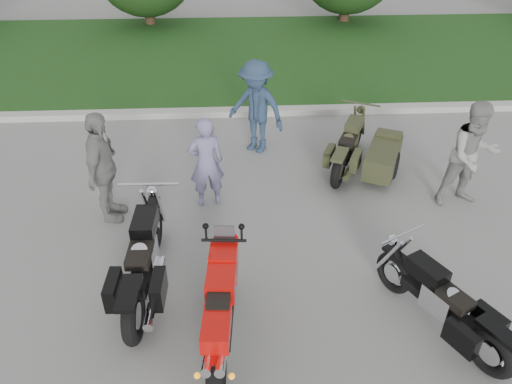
{
  "coord_description": "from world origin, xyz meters",
  "views": [
    {
      "loc": [
        -0.17,
        -4.9,
        5.13
      ],
      "look_at": [
        0.17,
        1.5,
        0.8
      ],
      "focal_mm": 35.0,
      "sensor_mm": 36.0,
      "label": 1
    }
  ],
  "objects_px": {
    "cruiser_sidecar": "(368,154)",
    "person_denim": "(256,107)",
    "person_stripe": "(206,163)",
    "sportbike_red": "(221,309)",
    "cruiser_left": "(143,264)",
    "cruiser_right": "(446,307)",
    "person_back": "(103,169)",
    "person_grey": "(472,155)"
  },
  "relations": [
    {
      "from": "cruiser_sidecar",
      "to": "person_denim",
      "type": "height_order",
      "value": "person_denim"
    },
    {
      "from": "person_stripe",
      "to": "person_denim",
      "type": "distance_m",
      "value": 2.12
    },
    {
      "from": "sportbike_red",
      "to": "person_stripe",
      "type": "bearing_deg",
      "value": 99.06
    },
    {
      "from": "sportbike_red",
      "to": "cruiser_left",
      "type": "xyz_separation_m",
      "value": [
        -1.06,
        0.95,
        -0.09
      ]
    },
    {
      "from": "cruiser_left",
      "to": "cruiser_sidecar",
      "type": "distance_m",
      "value": 4.88
    },
    {
      "from": "cruiser_right",
      "to": "person_stripe",
      "type": "distance_m",
      "value": 4.35
    },
    {
      "from": "cruiser_right",
      "to": "person_denim",
      "type": "relative_size",
      "value": 1.05
    },
    {
      "from": "person_stripe",
      "to": "person_back",
      "type": "xyz_separation_m",
      "value": [
        -1.63,
        -0.33,
        0.14
      ]
    },
    {
      "from": "sportbike_red",
      "to": "cruiser_right",
      "type": "distance_m",
      "value": 2.82
    },
    {
      "from": "cruiser_left",
      "to": "person_back",
      "type": "distance_m",
      "value": 2.03
    },
    {
      "from": "cruiser_left",
      "to": "person_stripe",
      "type": "xyz_separation_m",
      "value": [
        0.81,
        2.13,
        0.33
      ]
    },
    {
      "from": "cruiser_left",
      "to": "cruiser_sidecar",
      "type": "relative_size",
      "value": 1.22
    },
    {
      "from": "cruiser_left",
      "to": "person_back",
      "type": "height_order",
      "value": "person_back"
    },
    {
      "from": "sportbike_red",
      "to": "cruiser_left",
      "type": "bearing_deg",
      "value": 142.44
    },
    {
      "from": "person_denim",
      "to": "cruiser_sidecar",
      "type": "bearing_deg",
      "value": 7.99
    },
    {
      "from": "cruiser_left",
      "to": "person_denim",
      "type": "height_order",
      "value": "person_denim"
    },
    {
      "from": "person_stripe",
      "to": "person_grey",
      "type": "bearing_deg",
      "value": 164.95
    },
    {
      "from": "cruiser_left",
      "to": "person_stripe",
      "type": "height_order",
      "value": "person_stripe"
    },
    {
      "from": "cruiser_right",
      "to": "person_denim",
      "type": "height_order",
      "value": "person_denim"
    },
    {
      "from": "cruiser_left",
      "to": "cruiser_right",
      "type": "xyz_separation_m",
      "value": [
        3.88,
        -0.92,
        -0.06
      ]
    },
    {
      "from": "person_stripe",
      "to": "person_back",
      "type": "bearing_deg",
      "value": -1.01
    },
    {
      "from": "sportbike_red",
      "to": "person_denim",
      "type": "xyz_separation_m",
      "value": [
        0.69,
        4.97,
        0.37
      ]
    },
    {
      "from": "cruiser_left",
      "to": "cruiser_sidecar",
      "type": "height_order",
      "value": "cruiser_left"
    },
    {
      "from": "cruiser_left",
      "to": "person_stripe",
      "type": "distance_m",
      "value": 2.3
    },
    {
      "from": "cruiser_sidecar",
      "to": "person_back",
      "type": "height_order",
      "value": "person_back"
    },
    {
      "from": "person_grey",
      "to": "person_back",
      "type": "bearing_deg",
      "value": 174.17
    },
    {
      "from": "person_denim",
      "to": "person_back",
      "type": "height_order",
      "value": "person_back"
    },
    {
      "from": "sportbike_red",
      "to": "person_grey",
      "type": "relative_size",
      "value": 1.12
    },
    {
      "from": "sportbike_red",
      "to": "person_grey",
      "type": "distance_m",
      "value": 5.12
    },
    {
      "from": "person_grey",
      "to": "person_back",
      "type": "xyz_separation_m",
      "value": [
        -6.11,
        -0.13,
        0.01
      ]
    },
    {
      "from": "person_stripe",
      "to": "person_back",
      "type": "height_order",
      "value": "person_back"
    },
    {
      "from": "cruiser_right",
      "to": "cruiser_sidecar",
      "type": "xyz_separation_m",
      "value": [
        -0.04,
        3.93,
        -0.03
      ]
    },
    {
      "from": "person_grey",
      "to": "person_denim",
      "type": "distance_m",
      "value": 4.11
    },
    {
      "from": "cruiser_sidecar",
      "to": "person_grey",
      "type": "distance_m",
      "value": 1.89
    },
    {
      "from": "cruiser_right",
      "to": "person_grey",
      "type": "xyz_separation_m",
      "value": [
        1.4,
        2.84,
        0.52
      ]
    },
    {
      "from": "cruiser_right",
      "to": "person_grey",
      "type": "relative_size",
      "value": 1.06
    },
    {
      "from": "cruiser_right",
      "to": "person_back",
      "type": "xyz_separation_m",
      "value": [
        -4.71,
        2.72,
        0.53
      ]
    },
    {
      "from": "cruiser_left",
      "to": "sportbike_red",
      "type": "bearing_deg",
      "value": -40.16
    },
    {
      "from": "cruiser_right",
      "to": "sportbike_red",
      "type": "bearing_deg",
      "value": 152.13
    },
    {
      "from": "person_grey",
      "to": "person_back",
      "type": "relative_size",
      "value": 0.99
    },
    {
      "from": "sportbike_red",
      "to": "cruiser_left",
      "type": "relative_size",
      "value": 0.83
    },
    {
      "from": "cruiser_sidecar",
      "to": "person_stripe",
      "type": "distance_m",
      "value": 3.19
    }
  ]
}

